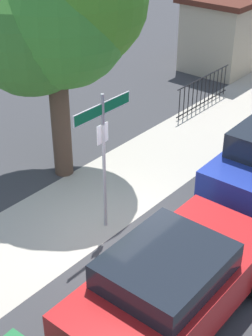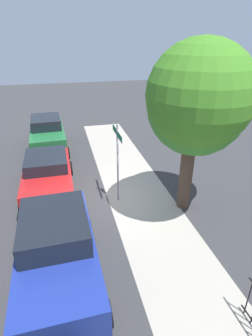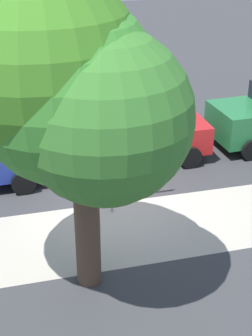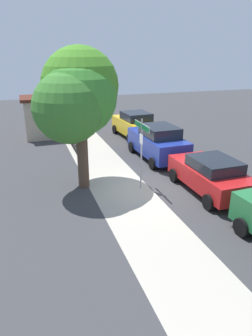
{
  "view_description": "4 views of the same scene",
  "coord_description": "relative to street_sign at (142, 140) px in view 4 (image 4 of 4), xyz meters",
  "views": [
    {
      "loc": [
        -6.63,
        -5.77,
        6.87
      ],
      "look_at": [
        0.79,
        0.43,
        1.14
      ],
      "focal_mm": 53.82,
      "sensor_mm": 36.0,
      "label": 1
    },
    {
      "loc": [
        9.14,
        -1.48,
        6.05
      ],
      "look_at": [
        0.18,
        0.69,
        1.46
      ],
      "focal_mm": 28.92,
      "sensor_mm": 36.0,
      "label": 2
    },
    {
      "loc": [
        2.34,
        10.73,
        6.64
      ],
      "look_at": [
        -0.24,
        0.66,
        1.29
      ],
      "focal_mm": 54.41,
      "sensor_mm": 36.0,
      "label": 3
    },
    {
      "loc": [
        -11.63,
        5.01,
        5.78
      ],
      "look_at": [
        -0.48,
        1.27,
        1.27
      ],
      "focal_mm": 32.71,
      "sensor_mm": 36.0,
      "label": 4
    }
  ],
  "objects": [
    {
      "name": "car_red",
      "position": [
        -1.29,
        -2.7,
        -1.41
      ],
      "size": [
        4.26,
        2.13,
        1.59
      ],
      "rotation": [
        0.0,
        0.0,
        0.01
      ],
      "color": "red",
      "rests_on": "ground_plane"
    },
    {
      "name": "ground_plane",
      "position": [
        -0.04,
        -0.4,
        -2.23
      ],
      "size": [
        60.0,
        60.0,
        0.0
      ],
      "primitive_type": "plane",
      "color": "#38383A"
    },
    {
      "name": "car_yellow",
      "position": [
        8.31,
        -2.76,
        -1.32
      ],
      "size": [
        4.24,
        2.4,
        1.81
      ],
      "rotation": [
        0.0,
        0.0,
        0.07
      ],
      "color": "gold",
      "rests_on": "ground_plane"
    },
    {
      "name": "street_sign",
      "position": [
        0.0,
        0.0,
        0.0
      ],
      "size": [
        1.62,
        0.07,
        3.15
      ],
      "color": "#9EA0A5",
      "rests_on": "ground_plane"
    },
    {
      "name": "shade_tree",
      "position": [
        1.27,
        2.42,
        1.75
      ],
      "size": [
        4.0,
        3.78,
        6.04
      ],
      "color": "#4E3A2B",
      "rests_on": "ground_plane"
    },
    {
      "name": "car_blue",
      "position": [
        3.51,
        -2.36,
        -1.26
      ],
      "size": [
        4.55,
        2.22,
        1.95
      ],
      "rotation": [
        0.0,
        0.0,
        0.02
      ],
      "color": "navy",
      "rests_on": "ground_plane"
    },
    {
      "name": "utility_shed",
      "position": [
        10.51,
        3.4,
        -0.79
      ],
      "size": [
        2.71,
        2.76,
        2.83
      ],
      "color": "tan",
      "rests_on": "ground_plane"
    },
    {
      "name": "sidewalk_strip",
      "position": [
        1.96,
        0.9,
        -2.23
      ],
      "size": [
        24.0,
        2.6,
        0.0
      ],
      "primitive_type": "cube",
      "color": "#AFA697",
      "rests_on": "ground_plane"
    },
    {
      "name": "iron_fence",
      "position": [
        6.99,
        1.9,
        -1.68
      ],
      "size": [
        3.03,
        0.04,
        1.07
      ],
      "color": "black",
      "rests_on": "ground_plane"
    }
  ]
}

